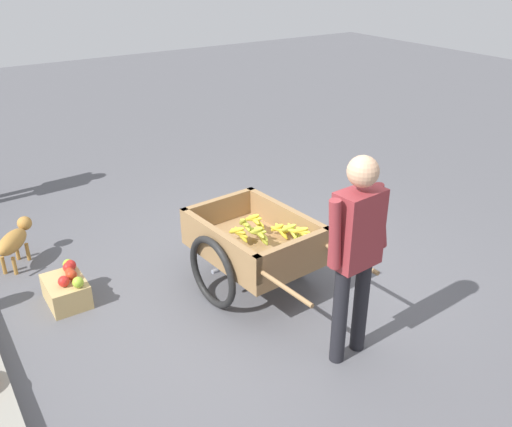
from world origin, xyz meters
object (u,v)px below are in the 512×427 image
Objects in this scene: vendor_person at (356,244)px; dog at (14,240)px; fruit_cart at (255,245)px; apple_crate at (67,288)px.

vendor_person is 3.32m from dog.
fruit_cart is 1.25m from vendor_person.
apple_crate is (0.70, 1.47, -0.30)m from fruit_cart.
vendor_person is 2.87× the size of dog.
vendor_person is (-1.13, -0.09, 0.51)m from fruit_cart.
dog is at bearing 46.92° from fruit_cart.
dog is 0.92m from apple_crate.
dog is 1.25× the size of apple_crate.
vendor_person is at bearing -146.75° from dog.
fruit_cart reaches higher than apple_crate.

